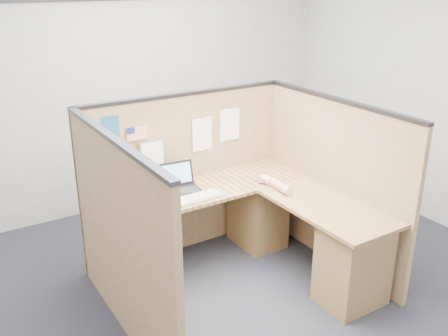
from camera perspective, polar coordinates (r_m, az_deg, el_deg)
floor at (r=4.30m, az=2.47°, el=-14.30°), size 5.00×5.00×0.00m
wall_back at (r=5.61m, az=-10.61°, el=9.53°), size 5.00×0.00×5.00m
cubicle_partitions at (r=4.23m, az=-0.64°, el=-2.92°), size 2.06×1.83×1.53m
l_desk at (r=4.38m, az=2.42°, el=-7.52°), size 1.95×1.75×0.73m
laptop at (r=4.39m, az=-5.13°, el=-1.83°), size 0.33×0.33×0.23m
keyboard at (r=4.19m, az=-3.43°, el=-3.51°), size 0.49×0.18×0.03m
mouse at (r=4.54m, az=4.67°, el=-1.43°), size 0.12×0.07×0.05m
hand_forearm at (r=4.44m, az=5.92°, el=-1.82°), size 0.12×0.41×0.09m
blue_poster at (r=4.22m, az=-13.08°, el=4.17°), size 0.18×0.03×0.25m
american_flag at (r=4.30m, az=-10.16°, el=3.75°), size 0.19×0.01×0.32m
file_holder at (r=4.41m, az=-8.25°, el=1.22°), size 0.23×0.05×0.30m
paper_left at (r=4.74m, az=0.46°, el=4.97°), size 0.24×0.03×0.30m
paper_right at (r=4.62m, az=-2.35°, el=3.90°), size 0.24×0.03×0.31m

